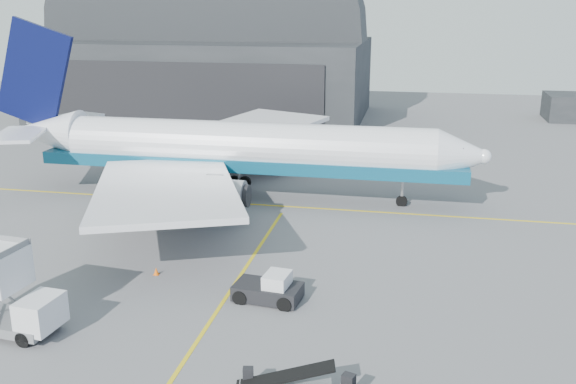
# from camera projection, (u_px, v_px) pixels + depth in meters

# --- Properties ---
(ground) EXTENTS (200.00, 200.00, 0.00)m
(ground) POSITION_uv_depth(u_px,v_px,m) (221.00, 305.00, 39.11)
(ground) COLOR #565659
(ground) RESTS_ON ground
(taxi_lines) EXTENTS (80.00, 42.12, 0.02)m
(taxi_lines) POSITION_uv_depth(u_px,v_px,m) (268.00, 234.00, 51.01)
(taxi_lines) COLOR gold
(taxi_lines) RESTS_ON ground
(hangar) EXTENTS (50.00, 28.30, 28.00)m
(hangar) POSITION_uv_depth(u_px,v_px,m) (206.00, 56.00, 101.55)
(hangar) COLOR black
(hangar) RESTS_ON ground
(airliner) EXTENTS (47.20, 45.77, 16.56)m
(airliner) POSITION_uv_depth(u_px,v_px,m) (229.00, 148.00, 59.76)
(airliner) COLOR white
(airliner) RESTS_ON ground
(pushback_tug) EXTENTS (4.34, 2.84, 1.90)m
(pushback_tug) POSITION_uv_depth(u_px,v_px,m) (270.00, 290.00, 39.55)
(pushback_tug) COLOR black
(pushback_tug) RESTS_ON ground
(traffic_cone) EXTENTS (0.36, 0.36, 0.52)m
(traffic_cone) POSITION_uv_depth(u_px,v_px,m) (156.00, 271.00, 43.38)
(traffic_cone) COLOR #FF6208
(traffic_cone) RESTS_ON ground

